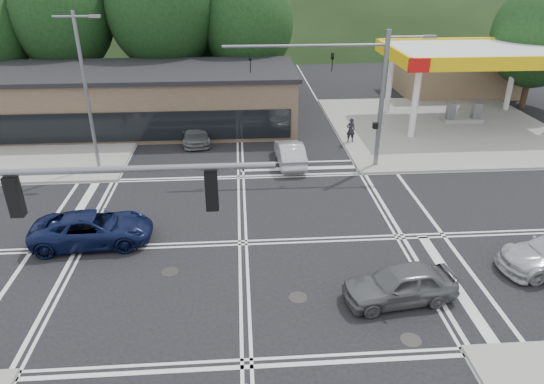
{
  "coord_description": "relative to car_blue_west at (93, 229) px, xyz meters",
  "views": [
    {
      "loc": [
        -0.01,
        -18.51,
        11.56
      ],
      "look_at": [
        1.46,
        2.23,
        1.4
      ],
      "focal_mm": 32.0,
      "sensor_mm": 36.0,
      "label": 1
    }
  ],
  "objects": [
    {
      "name": "tree_n_b",
      "position": [
        0.6,
        23.5,
        7.07
      ],
      "size": [
        9.0,
        9.0,
        12.98
      ],
      "color": "#382619",
      "rests_on": "ground"
    },
    {
      "name": "tree_n_e",
      "position": [
        4.6,
        27.5,
        6.42
      ],
      "size": [
        8.4,
        8.4,
        11.98
      ],
      "color": "#382619",
      "rests_on": "ground"
    },
    {
      "name": "streetlight_nw",
      "position": [
        -1.84,
        8.5,
        4.33
      ],
      "size": [
        2.5,
        0.25,
        9.0
      ],
      "color": "slate",
      "rests_on": "ground"
    },
    {
      "name": "car_blue_west",
      "position": [
        0.0,
        0.0,
        0.0
      ],
      "size": [
        5.32,
        2.71,
        1.44
      ],
      "primitive_type": "imported",
      "rotation": [
        0.0,
        0.0,
        1.63
      ],
      "color": "#0C1438",
      "rests_on": "ground"
    },
    {
      "name": "car_queue_a",
      "position": [
        9.64,
        8.5,
        -0.01
      ],
      "size": [
        1.69,
        4.37,
        1.42
      ],
      "primitive_type": "imported",
      "rotation": [
        0.0,
        0.0,
        3.19
      ],
      "color": "#AFB2B7",
      "rests_on": "ground"
    },
    {
      "name": "gas_station_canopy",
      "position": [
        23.59,
        15.49,
        4.32
      ],
      "size": [
        12.32,
        8.34,
        5.75
      ],
      "color": "silver",
      "rests_on": "ground"
    },
    {
      "name": "sidewalk_nw",
      "position": [
        -8.4,
        14.5,
        -0.64
      ],
      "size": [
        16.0,
        16.0,
        0.15
      ],
      "primitive_type": "cube",
      "color": "gray",
      "rests_on": "ground"
    },
    {
      "name": "car_grey_center",
      "position": [
        12.31,
        -4.9,
        -0.0
      ],
      "size": [
        4.38,
        2.23,
        1.43
      ],
      "primitive_type": "imported",
      "rotation": [
        0.0,
        0.0,
        -1.44
      ],
      "color": "#56595B",
      "rests_on": "ground"
    },
    {
      "name": "tree_n_a",
      "position": [
        -7.4,
        23.5,
        6.42
      ],
      "size": [
        8.0,
        8.0,
        11.75
      ],
      "color": "#382619",
      "rests_on": "ground"
    },
    {
      "name": "sidewalk_ne",
      "position": [
        21.6,
        14.5,
        -0.64
      ],
      "size": [
        16.0,
        16.0,
        0.15
      ],
      "primitive_type": "cube",
      "color": "gray",
      "rests_on": "ground"
    },
    {
      "name": "car_queue_b",
      "position": [
        8.17,
        17.09,
        0.09
      ],
      "size": [
        2.47,
        4.97,
        1.63
      ],
      "primitive_type": "imported",
      "rotation": [
        0.0,
        0.0,
        3.26
      ],
      "color": "silver",
      "rests_on": "ground"
    },
    {
      "name": "ground",
      "position": [
        6.6,
        -0.5,
        -0.72
      ],
      "size": [
        120.0,
        120.0,
        0.0
      ],
      "primitive_type": "plane",
      "color": "black",
      "rests_on": "ground"
    },
    {
      "name": "pedestrian",
      "position": [
        14.1,
        11.73,
        0.26
      ],
      "size": [
        0.62,
        0.42,
        1.65
      ],
      "primitive_type": "imported",
      "rotation": [
        0.0,
        0.0,
        3.18
      ],
      "color": "black",
      "rests_on": "sidewalk_ne"
    },
    {
      "name": "tree_ne",
      "position": [
        30.6,
        19.5,
        5.12
      ],
      "size": [
        7.2,
        7.2,
        9.99
      ],
      "color": "#382619",
      "rests_on": "ground"
    },
    {
      "name": "commercial_row",
      "position": [
        -1.4,
        16.5,
        1.28
      ],
      "size": [
        24.0,
        8.0,
        4.0
      ],
      "primitive_type": "cube",
      "color": "brown",
      "rests_on": "ground"
    },
    {
      "name": "hill_north",
      "position": [
        6.6,
        89.5,
        -0.72
      ],
      "size": [
        252.0,
        126.0,
        140.0
      ],
      "primitive_type": "ellipsoid",
      "color": "black",
      "rests_on": "ground"
    },
    {
      "name": "convenience_store",
      "position": [
        26.6,
        24.5,
        1.18
      ],
      "size": [
        10.0,
        6.0,
        3.8
      ],
      "primitive_type": "cube",
      "color": "#846B4F",
      "rests_on": "ground"
    },
    {
      "name": "signal_mast_ne",
      "position": [
        13.55,
        7.7,
        4.35
      ],
      "size": [
        11.65,
        0.3,
        8.0
      ],
      "color": "slate",
      "rests_on": "ground"
    },
    {
      "name": "tree_n_c",
      "position": [
        7.6,
        23.5,
        5.77
      ],
      "size": [
        7.6,
        7.6,
        10.87
      ],
      "color": "#382619",
      "rests_on": "ground"
    },
    {
      "name": "car_northbound",
      "position": [
        3.59,
        12.99,
        -0.08
      ],
      "size": [
        2.24,
        4.55,
        1.27
      ],
      "primitive_type": "imported",
      "rotation": [
        0.0,
        0.0,
        0.11
      ],
      "color": "#5A5D5F",
      "rests_on": "ground"
    }
  ]
}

